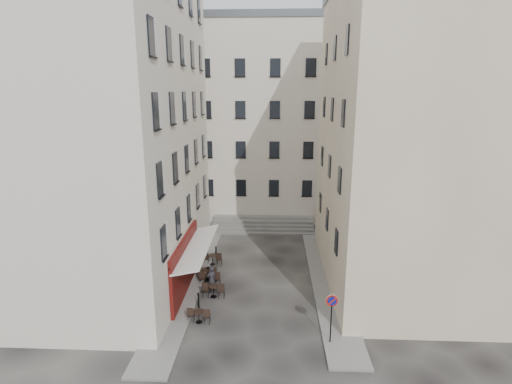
# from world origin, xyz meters

# --- Properties ---
(ground) EXTENTS (90.00, 90.00, 0.00)m
(ground) POSITION_xyz_m (0.00, 0.00, 0.00)
(ground) COLOR black
(ground) RESTS_ON ground
(sidewalk_left) EXTENTS (2.00, 22.00, 0.12)m
(sidewalk_left) POSITION_xyz_m (-4.50, 4.00, 0.06)
(sidewalk_left) COLOR slate
(sidewalk_left) RESTS_ON ground
(sidewalk_right) EXTENTS (2.00, 18.00, 0.12)m
(sidewalk_right) POSITION_xyz_m (4.50, 3.00, 0.06)
(sidewalk_right) COLOR slate
(sidewalk_right) RESTS_ON ground
(building_left) EXTENTS (12.20, 16.20, 20.60)m
(building_left) POSITION_xyz_m (-10.50, 3.00, 10.31)
(building_left) COLOR beige
(building_left) RESTS_ON ground
(building_right) EXTENTS (12.20, 14.20, 18.60)m
(building_right) POSITION_xyz_m (10.50, 3.50, 9.31)
(building_right) COLOR tan
(building_right) RESTS_ON ground
(building_back) EXTENTS (18.20, 10.20, 18.60)m
(building_back) POSITION_xyz_m (-1.00, 19.00, 9.31)
(building_back) COLOR beige
(building_back) RESTS_ON ground
(cafe_storefront) EXTENTS (1.74, 7.30, 3.50)m
(cafe_storefront) POSITION_xyz_m (-4.32, 1.00, 1.88)
(cafe_storefront) COLOR #4D0B0B
(cafe_storefront) RESTS_ON ground
(stone_steps) EXTENTS (9.00, 3.15, 0.80)m
(stone_steps) POSITION_xyz_m (0.00, 12.57, 0.40)
(stone_steps) COLOR #5A5855
(stone_steps) RESTS_ON ground
(bollard_near) EXTENTS (0.12, 0.12, 0.98)m
(bollard_near) POSITION_xyz_m (-3.25, -1.00, 0.53)
(bollard_near) COLOR black
(bollard_near) RESTS_ON ground
(bollard_mid) EXTENTS (0.12, 0.12, 0.98)m
(bollard_mid) POSITION_xyz_m (-3.25, 2.50, 0.53)
(bollard_mid) COLOR black
(bollard_mid) RESTS_ON ground
(bollard_far) EXTENTS (0.12, 0.12, 0.98)m
(bollard_far) POSITION_xyz_m (-3.25, 6.00, 0.53)
(bollard_far) COLOR black
(bollard_far) RESTS_ON ground
(no_parking_sign) EXTENTS (0.61, 0.10, 2.66)m
(no_parking_sign) POSITION_xyz_m (3.82, -4.00, 1.89)
(no_parking_sign) COLOR black
(no_parking_sign) RESTS_ON ground
(bistro_table_a) EXTENTS (1.25, 0.59, 0.88)m
(bistro_table_a) POSITION_xyz_m (-2.96, -2.44, 0.45)
(bistro_table_a) COLOR black
(bistro_table_a) RESTS_ON ground
(bistro_table_b) EXTENTS (1.37, 0.64, 0.97)m
(bistro_table_b) POSITION_xyz_m (-2.58, 0.29, 0.49)
(bistro_table_b) COLOR black
(bistro_table_b) RESTS_ON ground
(bistro_table_c) EXTENTS (1.37, 0.64, 0.97)m
(bistro_table_c) POSITION_xyz_m (-3.03, 1.83, 0.49)
(bistro_table_c) COLOR black
(bistro_table_c) RESTS_ON ground
(bistro_table_d) EXTENTS (1.36, 0.64, 0.96)m
(bistro_table_d) POSITION_xyz_m (-3.35, 2.59, 0.49)
(bistro_table_d) COLOR black
(bistro_table_d) RESTS_ON ground
(bistro_table_e) EXTENTS (1.36, 0.64, 0.96)m
(bistro_table_e) POSITION_xyz_m (-3.32, 4.88, 0.49)
(bistro_table_e) COLOR black
(bistro_table_e) RESTS_ON ground
(pedestrian) EXTENTS (0.74, 0.73, 1.72)m
(pedestrian) POSITION_xyz_m (-2.79, 0.90, 0.86)
(pedestrian) COLOR #242328
(pedestrian) RESTS_ON ground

